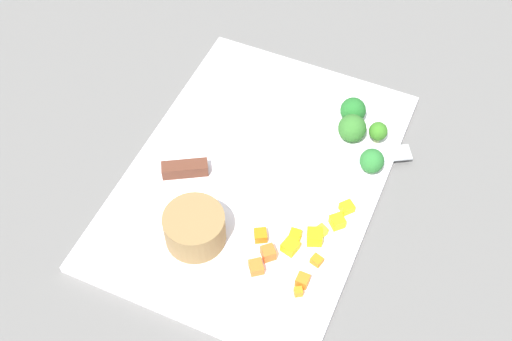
{
  "coord_description": "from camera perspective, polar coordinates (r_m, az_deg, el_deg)",
  "views": [
    {
      "loc": [
        0.52,
        0.23,
        0.78
      ],
      "look_at": [
        0.0,
        0.0,
        0.02
      ],
      "focal_mm": 47.0,
      "sensor_mm": 36.0,
      "label": 1
    }
  ],
  "objects": [
    {
      "name": "broccoli_floret_1",
      "position": [
        0.99,
        8.18,
        3.57
      ],
      "size": [
        0.04,
        0.04,
        0.04
      ],
      "color": "#82BF60",
      "rests_on": "cutting_board"
    },
    {
      "name": "broccoli_floret_2",
      "position": [
        0.99,
        10.35,
        3.28
      ],
      "size": [
        0.03,
        0.03,
        0.04
      ],
      "color": "#96AD6C",
      "rests_on": "cutting_board"
    },
    {
      "name": "pepper_dice_5",
      "position": [
        0.89,
        3.31,
        -5.62
      ],
      "size": [
        0.02,
        0.02,
        0.01
      ],
      "primitive_type": "cube",
      "rotation": [
        0.0,
        0.0,
        1.66
      ],
      "color": "yellow",
      "rests_on": "cutting_board"
    },
    {
      "name": "pepper_dice_4",
      "position": [
        0.92,
        7.74,
        -3.14
      ],
      "size": [
        0.02,
        0.02,
        0.01
      ],
      "primitive_type": "cube",
      "rotation": [
        0.0,
        0.0,
        0.86
      ],
      "color": "yellow",
      "rests_on": "cutting_board"
    },
    {
      "name": "prep_bowl",
      "position": [
        0.88,
        -5.24,
        -4.9
      ],
      "size": [
        0.08,
        0.08,
        0.05
      ],
      "primitive_type": "cylinder",
      "color": "olive",
      "rests_on": "cutting_board"
    },
    {
      "name": "carrot_dice_4",
      "position": [
        0.87,
        1.05,
        -7.03
      ],
      "size": [
        0.02,
        0.02,
        0.02
      ],
      "primitive_type": "cube",
      "rotation": [
        0.0,
        0.0,
        2.31
      ],
      "color": "orange",
      "rests_on": "cutting_board"
    },
    {
      "name": "carrot_dice_0",
      "position": [
        0.86,
        0.02,
        -8.22
      ],
      "size": [
        0.03,
        0.03,
        0.01
      ],
      "primitive_type": "cube",
      "rotation": [
        0.0,
        0.0,
        2.22
      ],
      "color": "orange",
      "rests_on": "cutting_board"
    },
    {
      "name": "broccoli_floret_0",
      "position": [
        1.01,
        8.26,
        5.09
      ],
      "size": [
        0.04,
        0.04,
        0.04
      ],
      "color": "#95C155",
      "rests_on": "cutting_board"
    },
    {
      "name": "broccoli_floret_3",
      "position": [
        0.95,
        9.83,
        0.8
      ],
      "size": [
        0.03,
        0.03,
        0.04
      ],
      "color": "#87B15D",
      "rests_on": "cutting_board"
    },
    {
      "name": "ground_plane",
      "position": [
        0.96,
        0.0,
        -0.79
      ],
      "size": [
        4.0,
        4.0,
        0.0
      ],
      "primitive_type": "plane",
      "color": "slate"
    },
    {
      "name": "carrot_dice_1",
      "position": [
        0.89,
        0.39,
        -5.54
      ],
      "size": [
        0.02,
        0.02,
        0.01
      ],
      "primitive_type": "cube",
      "rotation": [
        0.0,
        0.0,
        2.09
      ],
      "color": "orange",
      "rests_on": "cutting_board"
    },
    {
      "name": "carrot_dice_3",
      "position": [
        0.85,
        3.62,
        -10.26
      ],
      "size": [
        0.01,
        0.01,
        0.01
      ],
      "primitive_type": "cube",
      "rotation": [
        0.0,
        0.0,
        0.56
      ],
      "color": "orange",
      "rests_on": "cutting_board"
    },
    {
      "name": "chef_knife",
      "position": [
        0.95,
        -0.84,
        0.5
      ],
      "size": [
        0.2,
        0.32,
        0.02
      ],
      "rotation": [
        0.0,
        0.0,
        2.1
      ],
      "color": "silver",
      "rests_on": "cutting_board"
    },
    {
      "name": "pepper_dice_3",
      "position": [
        0.89,
        5.0,
        -5.64
      ],
      "size": [
        0.03,
        0.03,
        0.02
      ],
      "primitive_type": "cube",
      "rotation": [
        0.0,
        0.0,
        1.95
      ],
      "color": "yellow",
      "rests_on": "cutting_board"
    },
    {
      "name": "pepper_dice_0",
      "position": [
        0.89,
        5.51,
        -5.18
      ],
      "size": [
        0.02,
        0.02,
        0.01
      ],
      "primitive_type": "cube",
      "rotation": [
        0.0,
        0.0,
        2.64
      ],
      "color": "yellow",
      "rests_on": "cutting_board"
    },
    {
      "name": "carrot_dice_5",
      "position": [
        0.87,
        5.19,
        -7.63
      ],
      "size": [
        0.02,
        0.02,
        0.01
      ],
      "primitive_type": "cube",
      "rotation": [
        0.0,
        0.0,
        2.87
      ],
      "color": "orange",
      "rests_on": "cutting_board"
    },
    {
      "name": "pepper_dice_1",
      "position": [
        0.88,
        2.92,
        -6.48
      ],
      "size": [
        0.02,
        0.02,
        0.01
      ],
      "primitive_type": "cube",
      "rotation": [
        0.0,
        0.0,
        2.89
      ],
      "color": "yellow",
      "rests_on": "cutting_board"
    },
    {
      "name": "cutting_board",
      "position": [
        0.95,
        0.0,
        -0.57
      ],
      "size": [
        0.48,
        0.34,
        0.01
      ],
      "primitive_type": "cube",
      "color": "white",
      "rests_on": "ground_plane"
    },
    {
      "name": "carrot_dice_2",
      "position": [
        0.85,
        3.99,
        -9.32
      ],
      "size": [
        0.02,
        0.02,
        0.02
      ],
      "primitive_type": "cube",
      "rotation": [
        0.0,
        0.0,
        3.14
      ],
      "color": "orange",
      "rests_on": "cutting_board"
    },
    {
      "name": "pepper_dice_2",
      "position": [
        0.9,
        6.93,
        -4.33
      ],
      "size": [
        0.02,
        0.02,
        0.02
      ],
      "primitive_type": "cube",
      "rotation": [
        0.0,
        0.0,
        2.35
      ],
      "color": "yellow",
      "rests_on": "cutting_board"
    }
  ]
}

